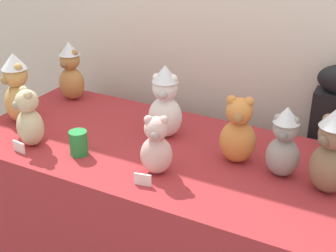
{
  "coord_description": "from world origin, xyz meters",
  "views": [
    {
      "loc": [
        0.9,
        -1.44,
        1.78
      ],
      "look_at": [
        0.0,
        0.25,
        0.86
      ],
      "focal_mm": 52.12,
      "sensor_mm": 36.0,
      "label": 1
    }
  ],
  "objects": [
    {
      "name": "instrument_case",
      "position": [
        0.64,
        0.79,
        0.55
      ],
      "size": [
        0.28,
        0.13,
        1.08
      ],
      "rotation": [
        0.0,
        0.0,
        0.04
      ],
      "color": "black",
      "rests_on": "ground_plane"
    },
    {
      "name": "teddy_bear_snow",
      "position": [
        -0.08,
        0.37,
        0.91
      ],
      "size": [
        0.19,
        0.17,
        0.35
      ],
      "rotation": [
        0.0,
        0.0,
        0.26
      ],
      "color": "white",
      "rests_on": "display_table"
    },
    {
      "name": "teddy_bear_ash",
      "position": [
        0.5,
        0.28,
        0.89
      ],
      "size": [
        0.14,
        0.13,
        0.3
      ],
      "rotation": [
        0.0,
        0.0,
        0.07
      ],
      "color": "gray",
      "rests_on": "display_table"
    },
    {
      "name": "teddy_bear_ginger",
      "position": [
        0.3,
        0.3,
        0.88
      ],
      "size": [
        0.18,
        0.16,
        0.3
      ],
      "rotation": [
        0.0,
        0.0,
        0.24
      ],
      "color": "#D17F3D",
      "rests_on": "display_table"
    },
    {
      "name": "teddy_bear_blush",
      "position": [
        0.05,
        0.06,
        0.86
      ],
      "size": [
        0.17,
        0.15,
        0.26
      ],
      "rotation": [
        0.0,
        0.0,
        0.42
      ],
      "color": "beige",
      "rests_on": "display_table"
    },
    {
      "name": "party_cup_green",
      "position": [
        -0.33,
        0.04,
        0.8
      ],
      "size": [
        0.08,
        0.08,
        0.11
      ],
      "primitive_type": "cylinder",
      "color": "#238C3D",
      "rests_on": "display_table"
    },
    {
      "name": "name_card_front_left",
      "position": [
        -0.57,
        -0.07,
        0.77
      ],
      "size": [
        0.07,
        0.02,
        0.05
      ],
      "primitive_type": "cube",
      "rotation": [
        0.0,
        0.0,
        -0.14
      ],
      "color": "white",
      "rests_on": "display_table"
    },
    {
      "name": "teddy_bear_honey",
      "position": [
        -0.79,
        0.17,
        0.92
      ],
      "size": [
        0.2,
        0.18,
        0.36
      ],
      "rotation": [
        0.0,
        0.0,
        -0.35
      ],
      "color": "tan",
      "rests_on": "display_table"
    },
    {
      "name": "teddy_bear_caramel",
      "position": [
        -0.75,
        0.53,
        0.9
      ],
      "size": [
        0.15,
        0.13,
        0.33
      ],
      "rotation": [
        0.0,
        0.0,
        -0.05
      ],
      "color": "#B27A42",
      "rests_on": "display_table"
    },
    {
      "name": "display_table",
      "position": [
        0.0,
        0.25,
        0.37
      ],
      "size": [
        1.88,
        0.83,
        0.74
      ],
      "primitive_type": "cube",
      "color": "maroon",
      "rests_on": "ground_plane"
    },
    {
      "name": "teddy_bear_sand",
      "position": [
        -0.57,
        0.01,
        0.87
      ],
      "size": [
        0.18,
        0.17,
        0.27
      ],
      "rotation": [
        0.0,
        0.0,
        -0.52
      ],
      "color": "#CCB78E",
      "rests_on": "display_table"
    },
    {
      "name": "teddy_bear_mocha",
      "position": [
        0.69,
        0.25,
        0.91
      ],
      "size": [
        0.2,
        0.2,
        0.35
      ],
      "rotation": [
        0.0,
        0.0,
        -0.52
      ],
      "color": "#7F6047",
      "rests_on": "display_table"
    },
    {
      "name": "name_card_front_middle",
      "position": [
        0.05,
        -0.05,
        0.77
      ],
      "size": [
        0.07,
        0.02,
        0.05
      ],
      "primitive_type": "cube",
      "rotation": [
        0.0,
        0.0,
        0.2
      ],
      "color": "white",
      "rests_on": "display_table"
    }
  ]
}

